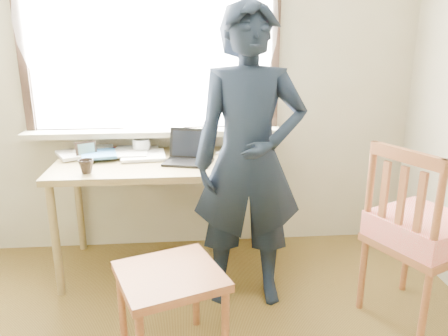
{
  "coord_description": "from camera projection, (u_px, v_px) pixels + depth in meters",
  "views": [
    {
      "loc": [
        0.03,
        -1.24,
        1.61
      ],
      "look_at": [
        0.22,
        0.95,
        0.94
      ],
      "focal_mm": 35.0,
      "sensor_mm": 36.0,
      "label": 1
    }
  ],
  "objects": [
    {
      "name": "desk_clutter",
      "position": [
        116.0,
        153.0,
        3.09
      ],
      "size": [
        0.85,
        0.44,
        0.03
      ],
      "color": "#EDF639",
      "rests_on": "desk"
    },
    {
      "name": "work_chair",
      "position": [
        170.0,
        286.0,
        2.16
      ],
      "size": [
        0.61,
        0.6,
        0.49
      ],
      "color": "#945630",
      "rests_on": "ground"
    },
    {
      "name": "picture_frame",
      "position": [
        86.0,
        151.0,
        2.99
      ],
      "size": [
        0.13,
        0.07,
        0.11
      ],
      "color": "black",
      "rests_on": "desk"
    },
    {
      "name": "mug_white",
      "position": [
        141.0,
        146.0,
        3.14
      ],
      "size": [
        0.18,
        0.18,
        0.1
      ],
      "primitive_type": "imported",
      "rotation": [
        0.0,
        0.0,
        0.64
      ],
      "color": "white",
      "rests_on": "desk"
    },
    {
      "name": "book_a",
      "position": [
        113.0,
        150.0,
        3.17
      ],
      "size": [
        0.23,
        0.28,
        0.02
      ],
      "primitive_type": "imported",
      "rotation": [
        0.0,
        0.0,
        -0.16
      ],
      "color": "white",
      "rests_on": "desk"
    },
    {
      "name": "person",
      "position": [
        249.0,
        161.0,
        2.56
      ],
      "size": [
        0.68,
        0.47,
        1.8
      ],
      "primitive_type": "imported",
      "rotation": [
        0.0,
        0.0,
        -0.06
      ],
      "color": "black",
      "rests_on": "ground"
    },
    {
      "name": "mouse",
      "position": [
        231.0,
        161.0,
        2.89
      ],
      "size": [
        0.08,
        0.06,
        0.03
      ],
      "primitive_type": "ellipsoid",
      "color": "black",
      "rests_on": "desk"
    },
    {
      "name": "laptop",
      "position": [
        190.0,
        154.0,
        2.92
      ],
      "size": [
        0.36,
        0.32,
        0.21
      ],
      "color": "black",
      "rests_on": "desk"
    },
    {
      "name": "room_shell",
      "position": [
        166.0,
        25.0,
        1.36
      ],
      "size": [
        3.52,
        4.02,
        2.61
      ],
      "color": "#B5AE91",
      "rests_on": "ground"
    },
    {
      "name": "mug_dark",
      "position": [
        86.0,
        166.0,
        2.68
      ],
      "size": [
        0.13,
        0.13,
        0.09
      ],
      "primitive_type": "imported",
      "rotation": [
        0.0,
        0.0,
        -0.67
      ],
      "color": "black",
      "rests_on": "desk"
    },
    {
      "name": "side_chair",
      "position": [
        419.0,
        232.0,
        2.44
      ],
      "size": [
        0.63,
        0.64,
        1.05
      ],
      "color": "#945630",
      "rests_on": "ground"
    },
    {
      "name": "desk",
      "position": [
        166.0,
        172.0,
        2.98
      ],
      "size": [
        1.48,
        0.74,
        0.79
      ],
      "color": "olive",
      "rests_on": "ground"
    },
    {
      "name": "book_b",
      "position": [
        223.0,
        150.0,
        3.2
      ],
      "size": [
        0.26,
        0.28,
        0.02
      ],
      "primitive_type": "imported",
      "rotation": [
        0.0,
        0.0,
        -0.58
      ],
      "color": "white",
      "rests_on": "desk"
    }
  ]
}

